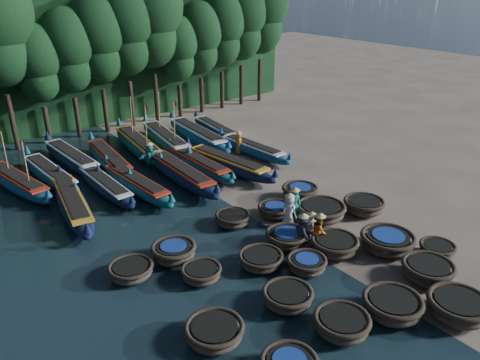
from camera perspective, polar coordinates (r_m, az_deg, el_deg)
ground at (r=23.67m, az=3.80°, el=-5.96°), size 120.00×120.00×0.00m
foliage_wall at (r=41.59m, az=-18.70°, el=13.39°), size 40.00×3.00×10.00m
coracle_3 at (r=19.65m, az=25.04°, el=-13.83°), size 2.39×2.39×0.84m
coracle_6 at (r=17.69m, az=12.29°, el=-16.73°), size 2.29×2.29×0.73m
coracle_7 at (r=18.89m, az=18.07°, el=-14.34°), size 2.56×2.56×0.79m
coracle_8 at (r=21.29m, az=21.92°, el=-10.17°), size 2.49×2.49×0.81m
coracle_9 at (r=23.10m, az=22.91°, el=-7.79°), size 1.76×1.76×0.64m
coracle_10 at (r=17.07m, az=-3.13°, el=-18.00°), size 2.34×2.34×0.69m
coracle_11 at (r=18.59m, az=5.83°, el=-13.99°), size 2.23×2.23×0.70m
coracle_12 at (r=20.50m, az=8.13°, el=-10.08°), size 2.08×2.08×0.69m
coracle_13 at (r=21.93m, az=11.45°, el=-7.75°), size 2.34×2.34×0.77m
coracle_14 at (r=22.71m, az=17.54°, el=-7.14°), size 2.78×2.78×0.83m
coracle_15 at (r=19.88m, az=-4.73°, el=-11.22°), size 1.77×1.77×0.64m
coracle_16 at (r=20.65m, az=2.54°, el=-9.64°), size 2.45×2.45×0.64m
coracle_17 at (r=22.20m, az=5.70°, el=-6.99°), size 2.27×2.27×0.72m
coracle_18 at (r=24.64m, az=9.83°, el=-3.73°), size 2.58×2.58×0.84m
coracle_19 at (r=25.78m, az=14.86°, el=-3.01°), size 2.70×2.70×0.77m
coracle_20 at (r=20.49m, az=-13.15°, el=-10.67°), size 2.27×2.27×0.64m
coracle_21 at (r=21.15m, az=-8.08°, el=-8.66°), size 2.04×2.04×0.81m
coracle_22 at (r=23.77m, az=-0.88°, el=-4.72°), size 1.82×1.82×0.67m
coracle_23 at (r=24.66m, az=4.29°, el=-3.66°), size 2.13×2.13×0.66m
coracle_24 at (r=26.54m, az=7.32°, el=-1.46°), size 2.45×2.45×0.82m
long_boat_2 at (r=26.37m, az=-19.71°, el=-2.77°), size 2.78×8.13×1.45m
long_boat_3 at (r=28.18m, az=-16.09°, el=-0.66°), size 1.32×7.26×1.28m
long_boat_4 at (r=27.84m, az=-12.51°, el=-0.50°), size 1.77×7.78×1.37m
long_boat_5 at (r=28.75m, az=-7.22°, el=0.83°), size 1.89×8.61×1.52m
long_boat_6 at (r=30.21m, az=-5.08°, el=1.98°), size 1.34×7.66×1.35m
long_boat_7 at (r=30.03m, az=-1.47°, el=2.01°), size 2.54×8.25×1.46m
long_boat_8 at (r=32.75m, az=1.57°, el=3.80°), size 1.73×7.29×1.29m
long_boat_10 at (r=30.36m, az=-25.51°, el=-0.23°), size 2.73×7.92×3.41m
long_boat_11 at (r=30.76m, az=-22.14°, el=0.67°), size 1.85×7.99×1.41m
long_boat_12 at (r=32.88m, az=-19.85°, el=2.54°), size 1.92×8.34×1.47m
long_boat_13 at (r=31.91m, az=-15.67°, el=2.45°), size 2.27×8.26×1.46m
long_boat_14 at (r=34.04m, az=-12.29°, el=4.24°), size 2.63×8.85×3.78m
long_boat_15 at (r=34.77m, az=-9.06°, el=4.93°), size 2.87×8.88×3.81m
long_boat_16 at (r=35.39m, az=-5.16°, el=5.49°), size 2.32×9.12×1.61m
long_boat_17 at (r=36.98m, az=-2.92°, el=6.18°), size 2.04×7.24×1.28m
fisherman_0 at (r=23.49m, az=6.00°, el=-3.65°), size 0.64×0.92×1.99m
fisherman_1 at (r=24.07m, az=6.66°, el=-2.85°), size 0.79×0.74×2.01m
fisherman_2 at (r=22.04m, az=9.65°, el=-6.04°), size 1.02×1.03×1.88m
fisherman_3 at (r=21.91m, az=7.63°, el=-6.13°), size 0.87×1.21×1.89m
fisherman_4 at (r=22.29m, az=8.65°, el=-5.70°), size 0.95×0.52×1.78m
fisherman_5 at (r=30.72m, az=-10.88°, el=2.84°), size 1.74×0.80×2.01m
fisherman_6 at (r=32.97m, az=-0.16°, el=4.65°), size 0.80×0.93×1.80m
tree_5 at (r=36.81m, az=-23.58°, el=12.98°), size 3.68×3.68×8.68m
tree_6 at (r=37.36m, az=-20.30°, el=14.67°), size 4.09×4.09×9.65m
tree_7 at (r=38.05m, az=-17.08°, el=16.26°), size 4.51×4.51×10.63m
tree_8 at (r=38.89m, az=-13.94°, el=17.75°), size 4.92×4.92×11.60m
tree_9 at (r=39.84m, az=-10.90°, el=19.12°), size 5.34×5.34×12.58m
tree_10 at (r=41.26m, az=-7.68°, el=15.70°), size 3.68×3.68×8.68m
tree_11 at (r=42.39m, az=-4.95°, el=16.95°), size 4.09×4.09×9.65m
tree_12 at (r=43.61m, az=-2.34°, el=18.11°), size 4.51×4.51×10.63m
tree_13 at (r=44.93m, az=0.15°, el=19.17°), size 4.92×4.92×11.60m
tree_14 at (r=46.34m, az=2.53°, el=20.13°), size 5.34×5.34×12.58m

